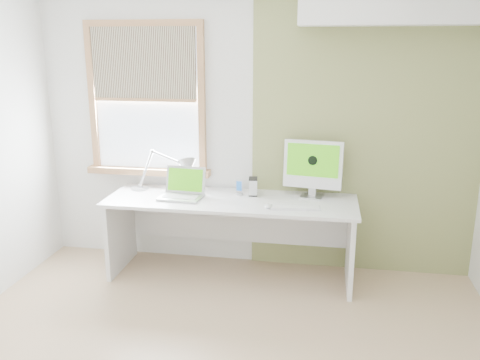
% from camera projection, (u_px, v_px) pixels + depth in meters
% --- Properties ---
extents(room, '(4.04, 3.54, 2.64)m').
position_uv_depth(room, '(210.00, 177.00, 2.91)').
color(room, tan).
rests_on(room, ground).
extents(accent_wall, '(2.00, 0.02, 2.60)m').
position_uv_depth(accent_wall, '(365.00, 132.00, 4.40)').
color(accent_wall, '#8D8F56').
rests_on(accent_wall, room).
extents(window, '(1.20, 0.14, 1.42)m').
position_uv_depth(window, '(146.00, 100.00, 4.64)').
color(window, '#AB7447').
rests_on(window, room).
extents(desk, '(2.20, 0.70, 0.73)m').
position_uv_depth(desk, '(232.00, 218.00, 4.50)').
color(desk, silver).
rests_on(desk, room).
extents(desk_lamp, '(0.69, 0.28, 0.38)m').
position_uv_depth(desk_lamp, '(178.00, 170.00, 4.60)').
color(desk_lamp, '#B3B6B8').
rests_on(desk_lamp, desk).
extents(laptop, '(0.39, 0.32, 0.26)m').
position_uv_depth(laptop, '(183.00, 190.00, 4.45)').
color(laptop, '#B3B6B8').
rests_on(laptop, desk).
extents(phone_dock, '(0.09, 0.09, 0.14)m').
position_uv_depth(phone_dock, '(239.00, 190.00, 4.52)').
color(phone_dock, '#B3B6B8').
rests_on(phone_dock, desk).
extents(external_drive, '(0.09, 0.13, 0.16)m').
position_uv_depth(external_drive, '(253.00, 186.00, 4.50)').
color(external_drive, '#B3B6B8').
rests_on(external_drive, desk).
extents(imac, '(0.52, 0.20, 0.51)m').
position_uv_depth(imac, '(313.00, 166.00, 4.40)').
color(imac, '#B3B6B8').
rests_on(imac, desk).
extents(keyboard, '(0.42, 0.16, 0.02)m').
position_uv_depth(keyboard, '(295.00, 207.00, 4.14)').
color(keyboard, white).
rests_on(keyboard, desk).
extents(mouse, '(0.08, 0.11, 0.03)m').
position_uv_depth(mouse, '(268.00, 206.00, 4.16)').
color(mouse, white).
rests_on(mouse, desk).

